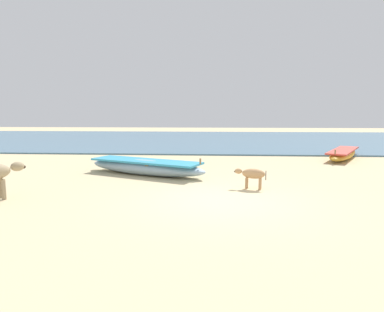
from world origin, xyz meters
The scene contains 5 objects.
ground centered at (0.00, 0.00, 0.00)m, with size 80.00×80.00×0.00m, color #CCB789.
sea_water centered at (0.00, 18.94, 0.04)m, with size 60.00×20.00×0.08m, color slate.
fishing_boat_0 centered at (6.20, 8.18, 0.25)m, with size 3.04×4.40×0.65m.
fishing_boat_2 centered at (-2.65, 3.46, 0.29)m, with size 4.90×2.93×0.74m.
calf_near_tan centered at (1.00, 1.37, 0.45)m, with size 0.94×0.45×0.62m.
Camera 1 is at (-0.17, -8.47, 2.30)m, focal length 31.13 mm.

